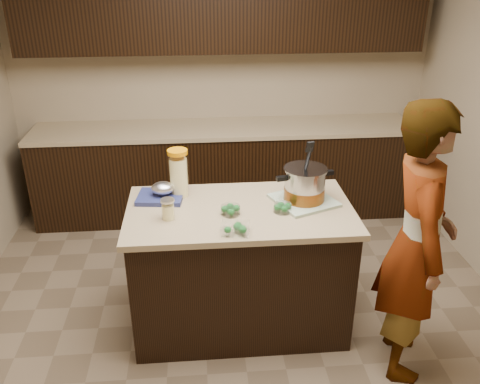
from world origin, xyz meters
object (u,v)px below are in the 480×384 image
(lemonade_pitcher, at_px, (179,175))
(person, at_px, (417,244))
(island, at_px, (240,267))
(stock_pot, at_px, (305,186))

(lemonade_pitcher, height_order, person, person)
(island, bearing_deg, person, -25.12)
(island, bearing_deg, stock_pot, 8.66)
(person, bearing_deg, lemonade_pitcher, 75.21)
(lemonade_pitcher, bearing_deg, person, -26.78)
(island, height_order, person, person)
(island, distance_m, stock_pot, 0.71)
(island, relative_size, person, 0.85)
(island, height_order, lemonade_pitcher, lemonade_pitcher)
(island, distance_m, person, 1.17)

